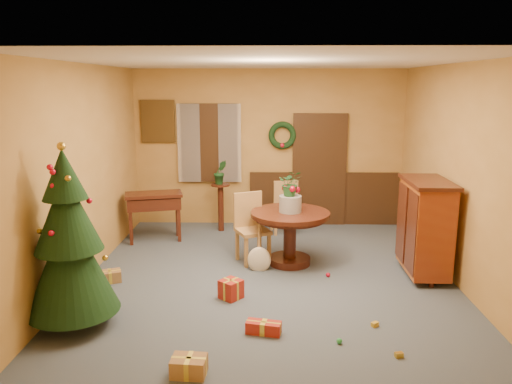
{
  "coord_description": "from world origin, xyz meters",
  "views": [
    {
      "loc": [
        -0.03,
        -6.53,
        2.63
      ],
      "look_at": [
        -0.18,
        0.4,
        1.12
      ],
      "focal_mm": 35.0,
      "sensor_mm": 36.0,
      "label": 1
    }
  ],
  "objects_px": {
    "writing_desk": "(154,205)",
    "christmas_tree": "(69,242)",
    "dining_table": "(290,228)",
    "chair_near": "(251,225)",
    "sideboard": "(425,225)"
  },
  "relations": [
    {
      "from": "dining_table",
      "to": "sideboard",
      "type": "xyz_separation_m",
      "value": [
        1.84,
        -0.42,
        0.17
      ]
    },
    {
      "from": "chair_near",
      "to": "sideboard",
      "type": "bearing_deg",
      "value": -12.95
    },
    {
      "from": "dining_table",
      "to": "writing_desk",
      "type": "xyz_separation_m",
      "value": [
        -2.25,
        1.09,
        0.07
      ]
    },
    {
      "from": "chair_near",
      "to": "christmas_tree",
      "type": "distance_m",
      "value": 2.88
    },
    {
      "from": "dining_table",
      "to": "christmas_tree",
      "type": "relative_size",
      "value": 0.57
    },
    {
      "from": "writing_desk",
      "to": "christmas_tree",
      "type": "bearing_deg",
      "value": -93.93
    },
    {
      "from": "christmas_tree",
      "to": "sideboard",
      "type": "bearing_deg",
      "value": 20.15
    },
    {
      "from": "chair_near",
      "to": "christmas_tree",
      "type": "relative_size",
      "value": 0.51
    },
    {
      "from": "dining_table",
      "to": "chair_near",
      "type": "xyz_separation_m",
      "value": [
        -0.58,
        0.14,
        -0.0
      ]
    },
    {
      "from": "dining_table",
      "to": "writing_desk",
      "type": "height_order",
      "value": "writing_desk"
    },
    {
      "from": "writing_desk",
      "to": "sideboard",
      "type": "distance_m",
      "value": 4.36
    },
    {
      "from": "chair_near",
      "to": "sideboard",
      "type": "distance_m",
      "value": 2.49
    },
    {
      "from": "christmas_tree",
      "to": "sideboard",
      "type": "relative_size",
      "value": 1.51
    },
    {
      "from": "writing_desk",
      "to": "chair_near",
      "type": "bearing_deg",
      "value": -29.64
    },
    {
      "from": "chair_near",
      "to": "writing_desk",
      "type": "bearing_deg",
      "value": 150.36
    }
  ]
}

